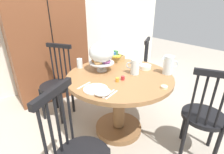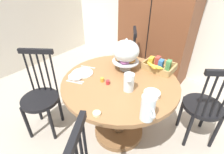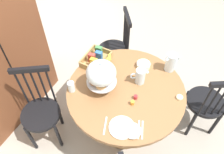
% 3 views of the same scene
% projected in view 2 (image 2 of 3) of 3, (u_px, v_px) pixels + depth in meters
% --- Properties ---
extents(ground_plane, '(10.00, 10.00, 0.00)m').
position_uv_depth(ground_plane, '(119.00, 140.00, 1.97)').
color(ground_plane, '#A89E8E').
extents(wooden_armoire, '(1.18, 0.60, 1.96)m').
position_uv_depth(wooden_armoire, '(158.00, 20.00, 2.64)').
color(wooden_armoire, brown).
rests_on(wooden_armoire, ground_plane).
extents(dining_table, '(1.13, 1.13, 0.74)m').
position_uv_depth(dining_table, '(120.00, 99.00, 1.80)').
color(dining_table, olive).
rests_on(dining_table, ground_plane).
extents(windsor_chair_near_window, '(0.46, 0.46, 0.97)m').
position_uv_depth(windsor_chair_near_window, '(204.00, 108.00, 1.77)').
color(windsor_chair_near_window, black).
rests_on(windsor_chair_near_window, ground_plane).
extents(windsor_chair_by_cabinet, '(0.46, 0.46, 0.97)m').
position_uv_depth(windsor_chair_by_cabinet, '(123.00, 64.00, 2.55)').
color(windsor_chair_by_cabinet, black).
rests_on(windsor_chair_by_cabinet, ground_plane).
extents(windsor_chair_facing_door, '(0.46, 0.46, 0.97)m').
position_uv_depth(windsor_chair_facing_door, '(41.00, 98.00, 1.90)').
color(windsor_chair_facing_door, black).
rests_on(windsor_chair_facing_door, ground_plane).
extents(pastry_stand_with_dome, '(0.28, 0.28, 0.34)m').
position_uv_depth(pastry_stand_with_dome, '(126.00, 52.00, 1.75)').
color(pastry_stand_with_dome, silver).
rests_on(pastry_stand_with_dome, dining_table).
extents(orange_juice_pitcher, '(0.11, 0.16, 0.17)m').
position_uv_depth(orange_juice_pitcher, '(129.00, 83.00, 1.50)').
color(orange_juice_pitcher, silver).
rests_on(orange_juice_pitcher, dining_table).
extents(milk_pitcher, '(0.16, 0.13, 0.20)m').
position_uv_depth(milk_pitcher, '(148.00, 109.00, 1.21)').
color(milk_pitcher, silver).
rests_on(milk_pitcher, dining_table).
extents(cereal_basket, '(0.32, 0.30, 0.12)m').
position_uv_depth(cereal_basket, '(159.00, 66.00, 1.83)').
color(cereal_basket, tan).
rests_on(cereal_basket, dining_table).
extents(china_plate_large, '(0.22, 0.22, 0.01)m').
position_uv_depth(china_plate_large, '(82.00, 73.00, 1.78)').
color(china_plate_large, white).
rests_on(china_plate_large, dining_table).
extents(china_plate_small, '(0.15, 0.15, 0.01)m').
position_uv_depth(china_plate_small, '(76.00, 76.00, 1.71)').
color(china_plate_small, white).
rests_on(china_plate_small, china_plate_large).
extents(cereal_bowl, '(0.14, 0.14, 0.04)m').
position_uv_depth(cereal_bowl, '(152.00, 94.00, 1.46)').
color(cereal_bowl, white).
rests_on(cereal_bowl, dining_table).
extents(drinking_glass, '(0.06, 0.06, 0.11)m').
position_uv_depth(drinking_glass, '(126.00, 53.00, 2.07)').
color(drinking_glass, silver).
rests_on(drinking_glass, dining_table).
extents(butter_dish, '(0.06, 0.06, 0.02)m').
position_uv_depth(butter_dish, '(97.00, 114.00, 1.28)').
color(butter_dish, beige).
rests_on(butter_dish, dining_table).
extents(jam_jar_strawberry, '(0.04, 0.04, 0.04)m').
position_uv_depth(jam_jar_strawberry, '(108.00, 82.00, 1.61)').
color(jam_jar_strawberry, '#B7282D').
rests_on(jam_jar_strawberry, dining_table).
extents(jam_jar_apricot, '(0.04, 0.04, 0.04)m').
position_uv_depth(jam_jar_apricot, '(102.00, 80.00, 1.65)').
color(jam_jar_apricot, orange).
rests_on(jam_jar_apricot, dining_table).
extents(table_knife, '(0.16, 0.07, 0.01)m').
position_uv_depth(table_knife, '(76.00, 81.00, 1.67)').
color(table_knife, silver).
rests_on(table_knife, dining_table).
extents(dinner_fork, '(0.16, 0.07, 0.01)m').
position_uv_depth(dinner_fork, '(74.00, 82.00, 1.64)').
color(dinner_fork, silver).
rests_on(dinner_fork, dining_table).
extents(soup_spoon, '(0.16, 0.07, 0.01)m').
position_uv_depth(soup_spoon, '(88.00, 67.00, 1.89)').
color(soup_spoon, silver).
rests_on(soup_spoon, dining_table).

